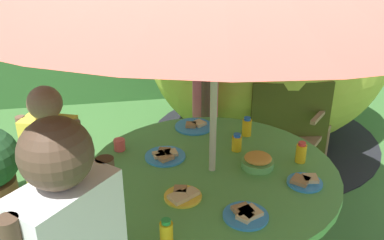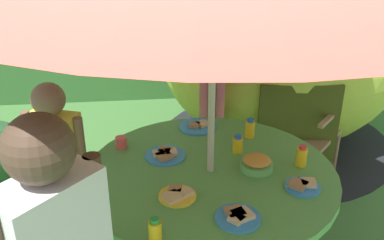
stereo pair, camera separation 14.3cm
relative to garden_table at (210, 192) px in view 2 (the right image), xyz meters
name	(u,v)px [view 2 (the right image)]	position (x,y,z in m)	size (l,w,h in m)	color
hedge_backdrop	(172,4)	(0.00, 3.16, 0.48)	(9.00, 0.70, 2.11)	#33602D
garden_table	(210,192)	(0.00, 0.00, 0.00)	(1.38, 1.38, 0.72)	tan
wooden_chair	(308,120)	(0.95, 1.02, -0.07)	(0.68, 0.68, 0.91)	#93704C
dome_tent	(281,53)	(0.88, 1.65, 0.29)	(2.44, 2.44, 1.75)	#B2C63F
child_in_pink_shirt	(212,86)	(0.16, 1.02, 0.24)	(0.23, 0.43, 1.28)	#3F3F47
child_in_yellow_shirt	(56,148)	(-0.88, 0.33, 0.15)	(0.37, 0.26, 1.14)	navy
snack_bowl	(257,163)	(0.25, -0.02, 0.18)	(0.18, 0.18, 0.08)	#66B259
plate_mid_left	(165,155)	(-0.24, 0.18, 0.15)	(0.23, 0.23, 0.03)	#338CD8
plate_mid_right	(177,195)	(-0.20, -0.23, 0.15)	(0.19, 0.19, 0.03)	yellow
plate_center_back	(302,185)	(0.44, -0.21, 0.15)	(0.18, 0.18, 0.03)	#338CD8
plate_front_edge	(198,126)	(0.00, 0.54, 0.15)	(0.25, 0.25, 0.03)	#338CD8
plate_far_left	(238,216)	(0.07, -0.43, 0.15)	(0.21, 0.21, 0.03)	#338CD8
juice_bottle_near_left	(302,156)	(0.51, 0.00, 0.20)	(0.06, 0.06, 0.12)	yellow
juice_bottle_near_right	(238,144)	(0.19, 0.19, 0.19)	(0.06, 0.06, 0.11)	yellow
juice_bottle_far_right	(155,230)	(-0.31, -0.53, 0.19)	(0.06, 0.06, 0.11)	yellow
juice_bottle_center_front	(250,129)	(0.30, 0.37, 0.20)	(0.06, 0.06, 0.12)	yellow
cup_near	(121,142)	(-0.49, 0.31, 0.18)	(0.07, 0.07, 0.07)	#E04C47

